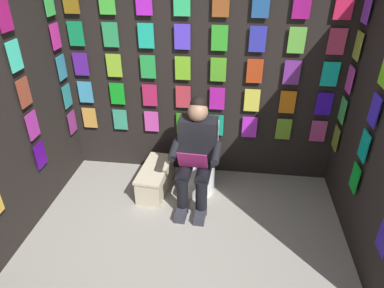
# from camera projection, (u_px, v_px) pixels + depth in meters

# --- Properties ---
(display_wall_back) EXTENTS (3.22, 0.14, 2.25)m
(display_wall_back) POSITION_uv_depth(u_px,v_px,m) (201.00, 84.00, 3.91)
(display_wall_back) COLOR black
(display_wall_back) RESTS_ON ground
(display_wall_left) EXTENTS (0.14, 1.86, 2.25)m
(display_wall_left) POSITION_uv_depth(u_px,v_px,m) (378.00, 133.00, 2.89)
(display_wall_left) COLOR black
(display_wall_left) RESTS_ON ground
(display_wall_right) EXTENTS (0.14, 1.86, 2.25)m
(display_wall_right) POSITION_uv_depth(u_px,v_px,m) (21.00, 112.00, 3.25)
(display_wall_right) COLOR black
(display_wall_right) RESTS_ON ground
(toilet) EXTENTS (0.41, 0.56, 0.77)m
(toilet) POSITION_uv_depth(u_px,v_px,m) (199.00, 163.00, 3.95)
(toilet) COLOR white
(toilet) RESTS_ON ground
(person_reading) EXTENTS (0.54, 0.70, 1.19)m
(person_reading) POSITION_uv_depth(u_px,v_px,m) (196.00, 153.00, 3.62)
(person_reading) COLOR black
(person_reading) RESTS_ON ground
(comic_longbox_near) EXTENTS (0.34, 0.67, 0.31)m
(comic_longbox_near) POSITION_uv_depth(u_px,v_px,m) (155.00, 179.00, 3.98)
(comic_longbox_near) COLOR beige
(comic_longbox_near) RESTS_ON ground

